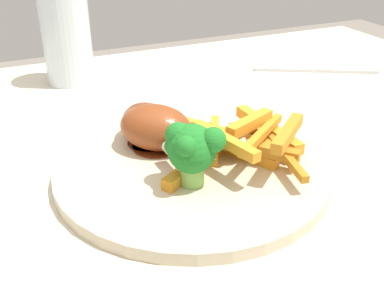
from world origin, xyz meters
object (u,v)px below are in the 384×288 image
(dining_table, at_px, (255,252))
(dinner_plate, at_px, (192,168))
(fork, at_px, (316,70))
(water_glass, at_px, (66,37))
(chicken_drumstick_near, at_px, (151,127))
(chicken_drumstick_far, at_px, (160,129))
(broccoli_floret_front, at_px, (190,148))
(carrot_fries_pile, at_px, (244,140))

(dining_table, height_order, dinner_plate, dinner_plate)
(fork, bearing_deg, water_glass, -169.15)
(dinner_plate, distance_m, chicken_drumstick_near, 0.06)
(chicken_drumstick_far, relative_size, water_glass, 0.87)
(dining_table, relative_size, broccoli_floret_front, 16.05)
(dinner_plate, distance_m, broccoli_floret_front, 0.06)
(dining_table, relative_size, chicken_drumstick_far, 8.01)
(dining_table, relative_size, carrot_fries_pile, 5.58)
(broccoli_floret_front, xyz_separation_m, chicken_drumstick_near, (0.01, -0.08, -0.02))
(dinner_plate, height_order, fork, dinner_plate)
(dining_table, xyz_separation_m, dinner_plate, (0.07, -0.01, 0.12))
(dining_table, bearing_deg, carrot_fries_pile, -4.76)
(water_glass, bearing_deg, carrot_fries_pile, 108.67)
(chicken_drumstick_near, bearing_deg, fork, -155.65)
(dinner_plate, height_order, chicken_drumstick_far, chicken_drumstick_far)
(dining_table, xyz_separation_m, fork, (-0.23, -0.21, 0.12))
(chicken_drumstick_far, distance_m, water_glass, 0.27)
(fork, distance_m, water_glass, 0.38)
(chicken_drumstick_near, bearing_deg, broccoli_floret_front, 94.41)
(carrot_fries_pile, bearing_deg, dining_table, 175.24)
(fork, bearing_deg, carrot_fries_pile, -111.94)
(broccoli_floret_front, relative_size, water_glass, 0.43)
(dining_table, bearing_deg, chicken_drumstick_near, -32.12)
(broccoli_floret_front, bearing_deg, water_glass, -83.62)
(dining_table, distance_m, carrot_fries_pile, 0.15)
(chicken_drumstick_near, xyz_separation_m, water_glass, (0.03, -0.26, 0.03))
(broccoli_floret_front, bearing_deg, dinner_plate, -116.27)
(dining_table, relative_size, fork, 4.88)
(fork, bearing_deg, chicken_drumstick_far, -125.25)
(carrot_fries_pile, distance_m, water_glass, 0.34)
(fork, xyz_separation_m, water_glass, (0.36, -0.11, 0.06))
(dinner_plate, bearing_deg, broccoli_floret_front, 63.73)
(dining_table, distance_m, fork, 0.33)
(broccoli_floret_front, height_order, chicken_drumstick_near, broccoli_floret_front)
(chicken_drumstick_far, xyz_separation_m, fork, (-0.32, -0.16, -0.03))
(carrot_fries_pile, xyz_separation_m, chicken_drumstick_near, (0.08, -0.06, 0.00))
(fork, height_order, water_glass, water_glass)
(dinner_plate, distance_m, chicken_drumstick_far, 0.05)
(carrot_fries_pile, relative_size, water_glass, 1.25)
(dinner_plate, relative_size, water_glass, 1.99)
(carrot_fries_pile, relative_size, chicken_drumstick_far, 1.44)
(dining_table, height_order, water_glass, water_glass)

